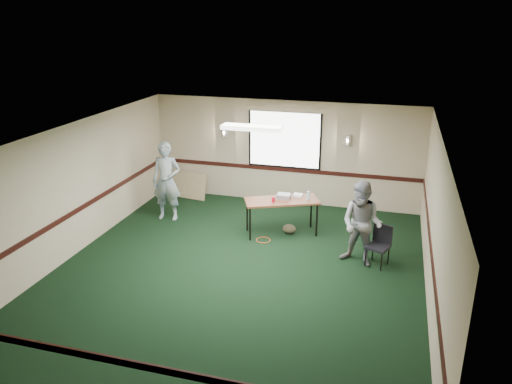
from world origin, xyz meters
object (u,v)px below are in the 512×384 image
(projector, at_px, (284,196))
(conference_chair, at_px, (380,242))
(folding_table, at_px, (282,202))
(person_left, at_px, (167,181))
(person_right, at_px, (362,224))

(projector, bearing_deg, conference_chair, -25.25)
(folding_table, xyz_separation_m, person_left, (-2.86, 0.12, 0.20))
(conference_chair, relative_size, person_right, 0.47)
(person_left, distance_m, person_right, 4.82)
(person_right, bearing_deg, projector, 166.44)
(person_right, bearing_deg, person_left, -175.58)
(conference_chair, xyz_separation_m, person_left, (-5.06, 1.01, 0.48))
(person_left, bearing_deg, person_right, -19.84)
(folding_table, height_order, person_left, person_left)
(folding_table, height_order, projector, projector)
(folding_table, bearing_deg, conference_chair, -45.68)
(person_left, bearing_deg, projector, -6.67)
(conference_chair, distance_m, person_left, 5.19)
(folding_table, distance_m, projector, 0.16)
(projector, distance_m, person_right, 2.12)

